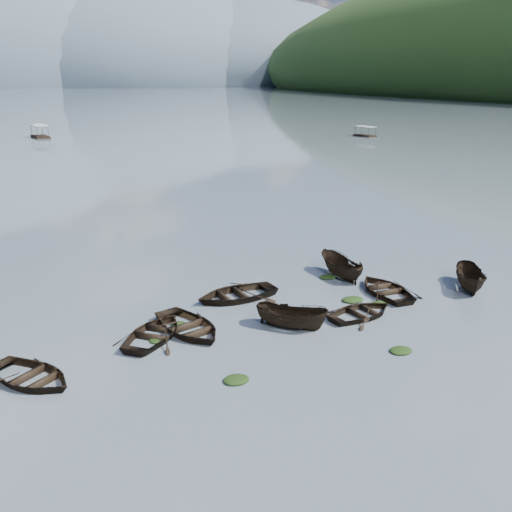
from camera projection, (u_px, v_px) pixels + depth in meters
name	position (u px, v px, depth m)	size (l,w,h in m)	color
ground_plane	(357.00, 372.00, 25.73)	(2400.00, 2400.00, 0.00)	slate
haze_mtn_c	(119.00, 85.00, 869.76)	(520.00, 520.00, 260.00)	#475666
haze_mtn_d	(230.00, 84.00, 935.32)	(520.00, 520.00, 220.00)	#475666
rowboat_0	(31.00, 382.00, 24.93)	(3.24, 4.53, 0.94)	black
rowboat_1	(155.00, 338.00, 29.09)	(3.23, 4.53, 0.94)	black
rowboat_2	(291.00, 328.00, 30.26)	(1.49, 3.97, 1.53)	black
rowboat_3	(386.00, 293.00, 35.05)	(3.30, 4.63, 0.96)	black
rowboat_4	(362.00, 316.00, 31.70)	(2.99, 4.18, 0.87)	black
rowboat_5	(470.00, 289.00, 35.83)	(1.59, 4.22, 1.63)	black
rowboat_6	(188.00, 332.00, 29.79)	(3.51, 4.92, 1.02)	black
rowboat_7	(236.00, 299.00, 34.23)	(3.61, 5.06, 1.05)	black
rowboat_8	(340.00, 277.00, 37.92)	(1.60, 4.25, 1.64)	black
weed_clump_0	(236.00, 381.00, 24.97)	(1.18, 0.96, 0.26)	black
weed_clump_1	(296.00, 322.00, 30.94)	(1.12, 0.89, 0.25)	black
weed_clump_2	(401.00, 352.00, 27.63)	(1.15, 0.92, 0.25)	black
weed_clump_3	(379.00, 305.00, 33.28)	(1.02, 0.87, 0.23)	black
weed_clump_4	(353.00, 301.00, 33.88)	(1.31, 1.04, 0.27)	black
weed_clump_5	(160.00, 341.00, 28.79)	(1.06, 0.85, 0.22)	black
weed_clump_6	(179.00, 325.00, 30.65)	(0.84, 0.70, 0.18)	black
weed_clump_7	(328.00, 278.00, 37.74)	(1.13, 0.91, 0.25)	black
pontoon_centre	(41.00, 138.00, 123.85)	(2.84, 6.82, 2.61)	black
pontoon_right	(365.00, 136.00, 126.49)	(2.26, 5.44, 2.08)	black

